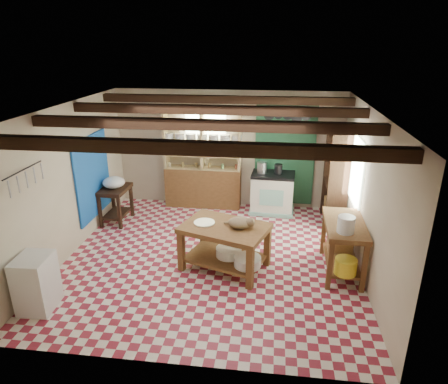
# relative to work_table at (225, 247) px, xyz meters

# --- Properties ---
(floor) EXTENTS (5.00, 5.00, 0.02)m
(floor) POSITION_rel_work_table_xyz_m (-0.27, 0.29, -0.39)
(floor) COLOR maroon
(floor) RESTS_ON ground
(ceiling) EXTENTS (5.00, 5.00, 0.02)m
(ceiling) POSITION_rel_work_table_xyz_m (-0.27, 0.29, 2.22)
(ceiling) COLOR #4C4C51
(ceiling) RESTS_ON wall_back
(wall_back) EXTENTS (5.00, 0.04, 2.60)m
(wall_back) POSITION_rel_work_table_xyz_m (-0.27, 2.79, 0.92)
(wall_back) COLOR beige
(wall_back) RESTS_ON floor
(wall_front) EXTENTS (5.00, 0.04, 2.60)m
(wall_front) POSITION_rel_work_table_xyz_m (-0.27, -2.21, 0.92)
(wall_front) COLOR beige
(wall_front) RESTS_ON floor
(wall_left) EXTENTS (0.04, 5.00, 2.60)m
(wall_left) POSITION_rel_work_table_xyz_m (-2.77, 0.29, 0.92)
(wall_left) COLOR beige
(wall_left) RESTS_ON floor
(wall_right) EXTENTS (0.04, 5.00, 2.60)m
(wall_right) POSITION_rel_work_table_xyz_m (2.23, 0.29, 0.92)
(wall_right) COLOR beige
(wall_right) RESTS_ON floor
(ceiling_beams) EXTENTS (5.00, 3.80, 0.15)m
(ceiling_beams) POSITION_rel_work_table_xyz_m (-0.27, 0.29, 2.10)
(ceiling_beams) COLOR black
(ceiling_beams) RESTS_ON ceiling
(blue_wall_patch) EXTENTS (0.04, 1.40, 1.60)m
(blue_wall_patch) POSITION_rel_work_table_xyz_m (-2.74, 1.19, 0.72)
(blue_wall_patch) COLOR #1756B2
(blue_wall_patch) RESTS_ON wall_left
(green_wall_patch) EXTENTS (1.30, 0.04, 2.30)m
(green_wall_patch) POSITION_rel_work_table_xyz_m (0.98, 2.76, 0.87)
(green_wall_patch) COLOR #1D4A2F
(green_wall_patch) RESTS_ON wall_back
(window_back) EXTENTS (0.90, 0.02, 0.80)m
(window_back) POSITION_rel_work_table_xyz_m (-0.77, 2.77, 1.32)
(window_back) COLOR silver
(window_back) RESTS_ON wall_back
(window_right) EXTENTS (0.02, 1.30, 1.20)m
(window_right) POSITION_rel_work_table_xyz_m (2.21, 1.29, 1.02)
(window_right) COLOR silver
(window_right) RESTS_ON wall_right
(utensil_rail) EXTENTS (0.06, 0.90, 0.28)m
(utensil_rail) POSITION_rel_work_table_xyz_m (-2.71, -0.91, 1.40)
(utensil_rail) COLOR black
(utensil_rail) RESTS_ON wall_left
(pot_rack) EXTENTS (0.86, 0.12, 0.36)m
(pot_rack) POSITION_rel_work_table_xyz_m (0.98, 2.34, 1.80)
(pot_rack) COLOR black
(pot_rack) RESTS_ON ceiling
(shelving_unit) EXTENTS (1.70, 0.34, 2.20)m
(shelving_unit) POSITION_rel_work_table_xyz_m (-0.82, 2.60, 0.72)
(shelving_unit) COLOR tan
(shelving_unit) RESTS_ON floor
(tall_rack) EXTENTS (0.40, 0.86, 2.00)m
(tall_rack) POSITION_rel_work_table_xyz_m (2.01, 2.09, 0.62)
(tall_rack) COLOR black
(tall_rack) RESTS_ON floor
(work_table) EXTENTS (1.57, 1.29, 0.77)m
(work_table) POSITION_rel_work_table_xyz_m (0.00, 0.00, 0.00)
(work_table) COLOR brown
(work_table) RESTS_ON floor
(stove) EXTENTS (0.95, 0.67, 0.90)m
(stove) POSITION_rel_work_table_xyz_m (0.75, 2.44, 0.06)
(stove) COLOR beige
(stove) RESTS_ON floor
(prep_table) EXTENTS (0.54, 0.77, 0.76)m
(prep_table) POSITION_rel_work_table_xyz_m (-2.47, 1.52, -0.00)
(prep_table) COLOR black
(prep_table) RESTS_ON floor
(white_cabinet) EXTENTS (0.47, 0.56, 0.81)m
(white_cabinet) POSITION_rel_work_table_xyz_m (-2.49, -1.40, 0.02)
(white_cabinet) COLOR silver
(white_cabinet) RESTS_ON floor
(right_counter) EXTENTS (0.64, 1.24, 0.88)m
(right_counter) POSITION_rel_work_table_xyz_m (1.91, 0.13, 0.06)
(right_counter) COLOR brown
(right_counter) RESTS_ON floor
(cat) EXTENTS (0.43, 0.36, 0.18)m
(cat) POSITION_rel_work_table_xyz_m (0.25, -0.03, 0.47)
(cat) COLOR #907554
(cat) RESTS_ON work_table
(steel_tray) EXTENTS (0.44, 0.44, 0.02)m
(steel_tray) POSITION_rel_work_table_xyz_m (-0.35, 0.06, 0.39)
(steel_tray) COLOR #B7B8BF
(steel_tray) RESTS_ON work_table
(basin_large) EXTENTS (0.55, 0.55, 0.15)m
(basin_large) POSITION_rel_work_table_xyz_m (0.06, 0.03, -0.11)
(basin_large) COLOR silver
(basin_large) RESTS_ON work_table
(basin_small) EXTENTS (0.55, 0.55, 0.15)m
(basin_small) POSITION_rel_work_table_xyz_m (0.39, -0.24, -0.10)
(basin_small) COLOR silver
(basin_small) RESTS_ON work_table
(kettle_left) EXTENTS (0.22, 0.22, 0.24)m
(kettle_left) POSITION_rel_work_table_xyz_m (0.50, 2.45, 0.63)
(kettle_left) COLOR #B7B8BF
(kettle_left) RESTS_ON stove
(kettle_right) EXTENTS (0.18, 0.18, 0.21)m
(kettle_right) POSITION_rel_work_table_xyz_m (0.85, 2.43, 0.62)
(kettle_right) COLOR black
(kettle_right) RESTS_ON stove
(enamel_bowl) EXTENTS (0.47, 0.47, 0.23)m
(enamel_bowl) POSITION_rel_work_table_xyz_m (-2.47, 1.52, 0.49)
(enamel_bowl) COLOR silver
(enamel_bowl) RESTS_ON prep_table
(white_bucket) EXTENTS (0.26, 0.26, 0.26)m
(white_bucket) POSITION_rel_work_table_xyz_m (1.85, -0.22, 0.63)
(white_bucket) COLOR silver
(white_bucket) RESTS_ON right_counter
(wicker_basket) EXTENTS (0.41, 0.33, 0.28)m
(wicker_basket) POSITION_rel_work_table_xyz_m (1.92, 0.43, -0.01)
(wicker_basket) COLOR #AA7C44
(wicker_basket) RESTS_ON right_counter
(yellow_tub) EXTENTS (0.34, 0.34, 0.25)m
(yellow_tub) POSITION_rel_work_table_xyz_m (1.90, -0.32, -0.03)
(yellow_tub) COLOR yellow
(yellow_tub) RESTS_ON right_counter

